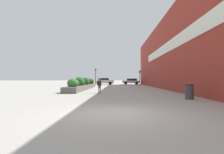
% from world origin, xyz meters
% --- Properties ---
extents(ground_plane, '(300.00, 300.00, 0.00)m').
position_xyz_m(ground_plane, '(0.00, 0.00, 0.00)').
color(ground_plane, '#A3A099').
extents(building_wall_right, '(0.67, 44.32, 9.40)m').
position_xyz_m(building_wall_right, '(6.37, 15.93, 4.70)').
color(building_wall_right, maroon).
rests_on(building_wall_right, ground_plane).
extents(planter_box, '(1.54, 13.27, 1.56)m').
position_xyz_m(planter_box, '(-4.33, 15.54, 0.54)').
color(planter_box, '#605B54').
rests_on(planter_box, ground_plane).
extents(skateboard, '(0.21, 0.57, 0.09)m').
position_xyz_m(skateboard, '(-1.56, 9.26, 0.07)').
color(skateboard, navy).
rests_on(skateboard, ground_plane).
extents(skateboarder, '(1.23, 0.22, 1.31)m').
position_xyz_m(skateboarder, '(-1.56, 9.26, 0.89)').
color(skateboarder, tan).
rests_on(skateboarder, skateboard).
extents(trash_bin, '(0.56, 0.56, 0.97)m').
position_xyz_m(trash_bin, '(4.84, 4.76, 0.49)').
color(trash_bin, '#38383D').
rests_on(trash_bin, ground_plane).
extents(car_leftmost, '(4.30, 1.95, 1.43)m').
position_xyz_m(car_leftmost, '(3.50, 36.05, 0.77)').
color(car_leftmost, '#BCBCC1').
rests_on(car_leftmost, ground_plane).
extents(car_center_left, '(4.36, 2.07, 1.54)m').
position_xyz_m(car_center_left, '(-2.96, 33.76, 0.82)').
color(car_center_left, '#BCBCC1').
rests_on(car_center_left, ground_plane).
extents(traffic_light_left, '(0.28, 0.30, 3.57)m').
position_xyz_m(traffic_light_left, '(-4.62, 30.59, 2.42)').
color(traffic_light_left, black).
rests_on(traffic_light_left, ground_plane).
extents(traffic_light_right, '(0.28, 0.30, 3.10)m').
position_xyz_m(traffic_light_right, '(4.85, 30.18, 2.14)').
color(traffic_light_right, black).
rests_on(traffic_light_right, ground_plane).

